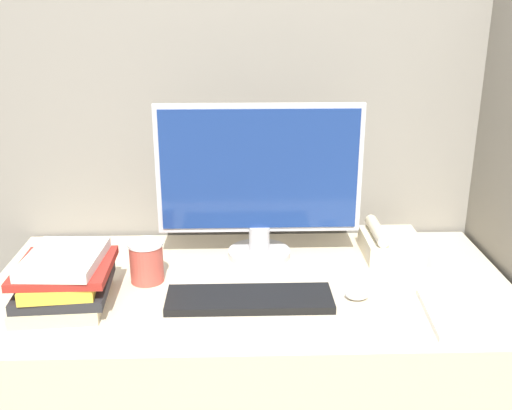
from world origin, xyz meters
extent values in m
cube|color=gray|center=(0.00, 0.74, 0.83)|extent=(1.82, 0.04, 1.66)
cube|color=beige|center=(0.00, 0.35, 0.38)|extent=(1.42, 0.71, 0.77)
cylinder|color=#B7B7BC|center=(0.03, 0.53, 0.78)|extent=(0.19, 0.19, 0.02)
cylinder|color=#B7B7BC|center=(0.03, 0.53, 0.83)|extent=(0.06, 0.06, 0.08)
cube|color=#B7B7BC|center=(0.03, 0.54, 1.04)|extent=(0.60, 0.02, 0.38)
cube|color=navy|center=(0.03, 0.53, 1.04)|extent=(0.57, 0.01, 0.35)
cube|color=black|center=(-0.01, 0.24, 0.78)|extent=(0.43, 0.14, 0.02)
ellipsoid|color=silver|center=(0.27, 0.25, 0.78)|extent=(0.06, 0.05, 0.03)
cylinder|color=#BF4C3F|center=(-0.29, 0.38, 0.82)|extent=(0.09, 0.09, 0.11)
cylinder|color=white|center=(-0.29, 0.38, 0.88)|extent=(0.10, 0.10, 0.01)
cube|color=#C6B78C|center=(-0.49, 0.25, 0.79)|extent=(0.23, 0.27, 0.03)
cube|color=#262628|center=(-0.48, 0.26, 0.81)|extent=(0.23, 0.25, 0.03)
cube|color=gold|center=(-0.48, 0.24, 0.84)|extent=(0.20, 0.24, 0.03)
cube|color=maroon|center=(-0.47, 0.25, 0.87)|extent=(0.23, 0.23, 0.02)
cube|color=silver|center=(-0.47, 0.25, 0.89)|extent=(0.19, 0.24, 0.03)
cube|color=beige|center=(0.43, 0.53, 0.80)|extent=(0.17, 0.19, 0.06)
cube|color=white|center=(0.45, 0.50, 0.83)|extent=(0.08, 0.08, 0.00)
cylinder|color=beige|center=(0.38, 0.53, 0.85)|extent=(0.04, 0.18, 0.04)
cube|color=white|center=(0.55, 0.15, 0.78)|extent=(0.25, 0.26, 0.02)
camera|label=1|loc=(-0.03, -1.12, 1.52)|focal=42.00mm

